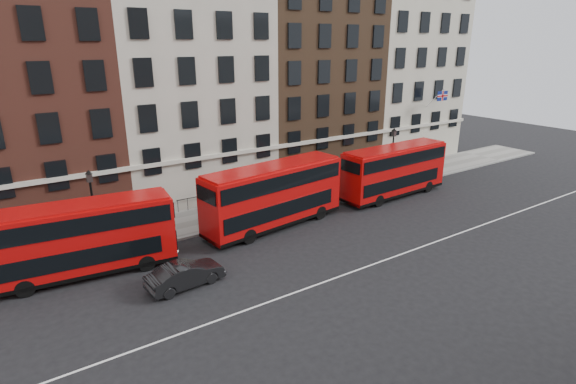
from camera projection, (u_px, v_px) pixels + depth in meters
ground at (306, 267)px, 27.02m from camera, size 120.00×120.00×0.00m
pavement at (228, 213)px, 35.25m from camera, size 80.00×5.00×0.15m
kerb at (243, 223)px, 33.29m from camera, size 80.00×0.30×0.16m
road_centre_line at (327, 281)px, 25.44m from camera, size 70.00×0.12×0.01m
building_terrace at (180, 75)px, 37.67m from camera, size 64.00×11.95×22.00m
bus_b at (78, 238)px, 25.33m from camera, size 10.59×3.67×4.36m
bus_c at (274, 194)px, 32.16m from camera, size 11.31×4.01×4.65m
bus_d at (394, 170)px, 38.70m from camera, size 10.67×2.98×4.44m
car_front at (186, 275)px, 24.70m from camera, size 4.44×1.91×1.42m
lamp_post_left at (94, 207)px, 28.04m from camera, size 0.44×0.44×5.33m
lamp_post_right at (392, 154)px, 41.28m from camera, size 0.44×0.44×5.33m
traffic_light at (432, 154)px, 44.04m from camera, size 0.25×0.45×3.27m
iron_railings at (215, 199)px, 36.80m from camera, size 6.60×0.06×1.00m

